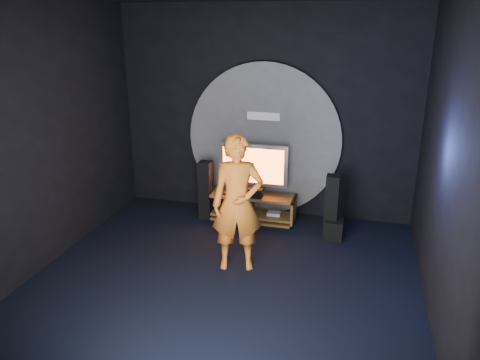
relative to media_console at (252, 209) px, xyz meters
name	(u,v)px	position (x,y,z in m)	size (l,w,h in m)	color
floor	(223,282)	(0.09, -2.05, -0.19)	(5.00, 5.00, 0.00)	black
back_wall	(265,113)	(0.09, 0.45, 1.56)	(5.00, 0.04, 3.50)	black
front_wall	(117,248)	(0.09, -4.55, 1.56)	(5.00, 0.04, 3.50)	black
left_wall	(39,139)	(-2.41, -2.05, 1.56)	(0.04, 5.00, 3.50)	black
right_wall	(449,169)	(2.59, -2.05, 1.56)	(0.04, 5.00, 3.50)	black
wall_disc_panel	(264,140)	(0.09, 0.39, 1.11)	(2.60, 0.11, 2.60)	#515156
media_console	(252,209)	(0.00, 0.00, 0.00)	(1.45, 0.45, 0.45)	brown
tv	(253,167)	(-0.01, 0.07, 0.72)	(1.15, 0.22, 0.85)	#A7A7AE
center_speaker	(251,193)	(-0.01, -0.11, 0.33)	(0.40, 0.15, 0.15)	black
remote	(221,194)	(-0.52, -0.12, 0.27)	(0.18, 0.05, 0.02)	black
tower_speaker_left	(206,190)	(-0.79, -0.12, 0.31)	(0.20, 0.22, 1.00)	black
tower_speaker_right	(331,206)	(1.33, -0.31, 0.31)	(0.20, 0.22, 1.00)	black
subwoofer	(334,229)	(1.39, -0.39, -0.04)	(0.28, 0.28, 0.30)	black
player	(237,204)	(0.17, -1.60, 0.74)	(0.68, 0.45, 1.87)	orange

